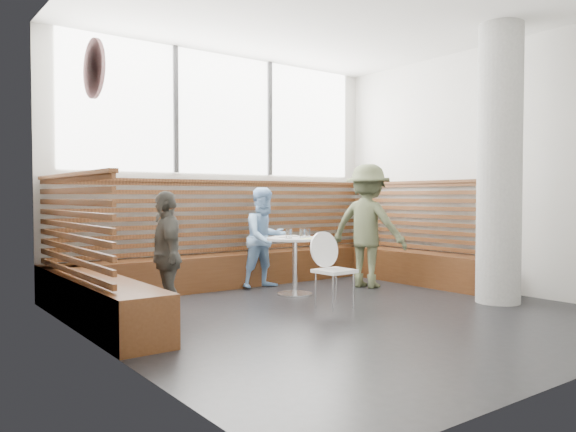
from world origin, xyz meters
TOP-DOWN VIEW (x-y plane):
  - room at (0.00, 0.00)m, footprint 5.00×5.00m
  - booth at (0.00, 1.77)m, footprint 5.00×2.50m
  - concrete_column at (1.85, -0.60)m, footprint 0.50×0.50m
  - wall_art at (-2.46, 0.40)m, footprint 0.03×0.50m
  - cafe_table at (0.26, 1.21)m, footprint 0.70×0.70m
  - cafe_chair at (0.10, 0.34)m, footprint 0.40×0.39m
  - adult_man at (1.43, 1.11)m, footprint 0.95×1.22m
  - child_back at (0.27, 1.89)m, footprint 0.67×0.52m
  - child_left at (-1.64, 0.82)m, footprint 0.51×0.81m
  - plate_near at (0.16, 1.35)m, footprint 0.21×0.21m
  - plate_far at (0.31, 1.40)m, footprint 0.21×0.21m
  - glass_left at (0.12, 1.14)m, footprint 0.08×0.08m
  - glass_mid at (0.31, 1.11)m, footprint 0.07×0.07m
  - glass_right at (0.47, 1.21)m, footprint 0.07×0.07m
  - menu_card at (0.30, 0.99)m, footprint 0.21×0.17m

SIDE VIEW (x-z plane):
  - booth at x=0.00m, z-range -0.31..1.13m
  - cafe_chair at x=0.10m, z-range 0.07..0.91m
  - cafe_table at x=0.26m, z-range 0.16..0.87m
  - child_left at x=-1.64m, z-range 0.00..1.29m
  - child_back at x=0.27m, z-range 0.00..1.35m
  - menu_card at x=0.30m, z-range 0.72..0.72m
  - plate_near at x=0.16m, z-range 0.72..0.73m
  - plate_far at x=0.31m, z-range 0.72..0.73m
  - glass_right at x=0.47m, z-range 0.72..0.82m
  - glass_mid at x=0.31m, z-range 0.72..0.83m
  - glass_left at x=0.12m, z-range 0.72..0.84m
  - adult_man at x=1.43m, z-range 0.00..1.67m
  - concrete_column at x=1.85m, z-range 0.00..3.20m
  - room at x=0.00m, z-range 0.00..3.20m
  - wall_art at x=-2.46m, z-range 2.05..2.55m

